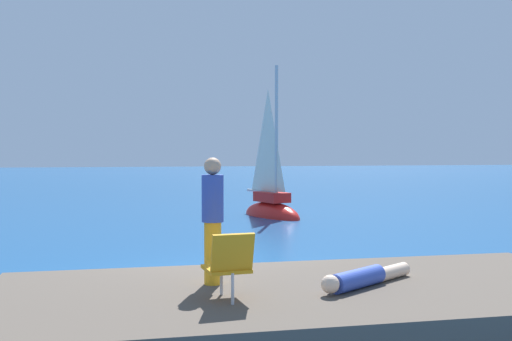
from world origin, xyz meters
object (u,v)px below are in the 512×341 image
person_standing (213,217)px  beach_chair (229,263)px  sailboat_near (272,208)px  person_sunbather (364,278)px

person_standing → beach_chair: 1.00m
sailboat_near → person_sunbather: sailboat_near is taller
person_standing → beach_chair: bearing=-177.5°
sailboat_near → person_sunbather: (-2.14, -14.81, 0.57)m
person_sunbather → person_standing: 2.05m
person_standing → beach_chair: person_standing is taller
person_sunbather → person_standing: (-1.84, 0.51, 0.75)m
sailboat_near → person_standing: size_ratio=3.82×
beach_chair → person_sunbather: bearing=-84.8°
person_sunbather → beach_chair: beach_chair is taller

